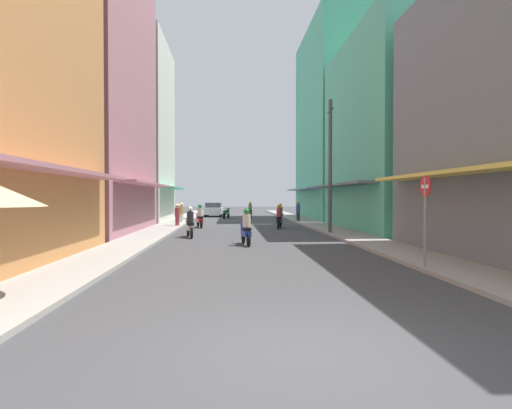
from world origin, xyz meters
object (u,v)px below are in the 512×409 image
motorbike_red (200,217)px  utility_pole (330,166)px  motorbike_orange (250,211)px  motorbike_white (280,215)px  motorbike_blue (246,229)px  motorbike_black (279,218)px  pedestrian_foreground (181,211)px  parked_car (214,209)px  street_sign_no_entry (425,209)px  pedestrian_far (298,210)px  motorbike_green (226,213)px  pedestrian_midway (177,214)px  motorbike_silver (190,224)px

motorbike_red → utility_pole: size_ratio=0.24×
motorbike_red → motorbike_orange: bearing=72.0°
motorbike_white → motorbike_blue: 13.56m
motorbike_black → motorbike_white: 4.33m
motorbike_orange → pedestrian_foreground: (-5.77, -7.41, 0.22)m
motorbike_blue → motorbike_black: bearing=74.0°
parked_car → utility_pole: bearing=-71.1°
street_sign_no_entry → motorbike_black: bearing=98.0°
motorbike_red → pedestrian_far: pedestrian_far is taller
motorbike_white → parked_car: motorbike_white is taller
motorbike_green → street_sign_no_entry: size_ratio=0.66×
utility_pole → motorbike_white: bearing=100.9°
motorbike_blue → pedestrian_foreground: 15.42m
motorbike_red → utility_pole: 9.72m
motorbike_black → utility_pole: size_ratio=0.24×
motorbike_red → motorbike_black: bearing=-10.7°
pedestrian_midway → utility_pole: utility_pole is taller
motorbike_orange → pedestrian_midway: size_ratio=1.10×
motorbike_black → pedestrian_foreground: pedestrian_foreground is taller
pedestrian_midway → street_sign_no_entry: street_sign_no_entry is taller
motorbike_black → motorbike_green: (-3.55, 12.37, -0.20)m
motorbike_black → pedestrian_midway: bearing=167.3°
parked_car → pedestrian_foreground: pedestrian_foreground is taller
motorbike_blue → utility_pole: size_ratio=0.24×
motorbike_green → pedestrian_foreground: size_ratio=1.06×
street_sign_no_entry → motorbike_orange: bearing=96.8°
pedestrian_foreground → street_sign_no_entry: 23.07m
motorbike_silver → motorbike_green: motorbike_silver is taller
motorbike_red → motorbike_green: motorbike_red is taller
motorbike_blue → street_sign_no_entry: size_ratio=0.68×
motorbike_red → street_sign_no_entry: 17.93m
street_sign_no_entry → motorbike_white: bearing=94.6°
motorbike_silver → motorbike_orange: size_ratio=0.98×
parked_car → street_sign_no_entry: (7.06, -31.83, 0.98)m
motorbike_orange → pedestrian_far: pedestrian_far is taller
motorbike_silver → pedestrian_far: size_ratio=1.01×
motorbike_orange → pedestrian_foreground: pedestrian_foreground is taller
motorbike_black → motorbike_orange: 13.32m
motorbike_orange → motorbike_red: same height
motorbike_orange → street_sign_no_entry: size_ratio=0.68×
motorbike_black → motorbike_blue: 9.27m
motorbike_silver → motorbike_orange: 19.19m
motorbike_white → street_sign_no_entry: 19.69m
motorbike_red → motorbike_blue: 10.26m
motorbike_silver → pedestrian_foreground: size_ratio=1.08×
motorbike_red → motorbike_silver: bearing=-90.2°
motorbike_white → pedestrian_far: (1.82, 2.44, 0.29)m
pedestrian_foreground → motorbike_white: bearing=-11.6°
motorbike_green → pedestrian_far: 8.20m
pedestrian_midway → motorbike_white: bearing=20.4°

